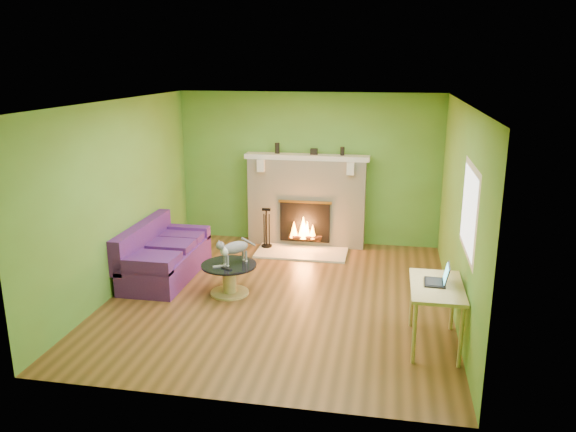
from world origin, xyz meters
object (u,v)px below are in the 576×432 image
(sofa, at_px, (163,256))
(coffee_table, at_px, (229,277))
(desk, at_px, (436,293))
(cat, at_px, (235,251))

(sofa, height_order, coffee_table, sofa)
(sofa, distance_m, desk, 4.09)
(cat, bearing_deg, sofa, -156.80)
(sofa, height_order, cat, cat)
(coffee_table, bearing_deg, desk, -20.46)
(coffee_table, distance_m, desk, 2.86)
(desk, bearing_deg, sofa, 159.12)
(desk, xyz_separation_m, cat, (-2.58, 1.04, -0.02))
(cat, bearing_deg, coffee_table, -106.31)
(sofa, distance_m, coffee_table, 1.24)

